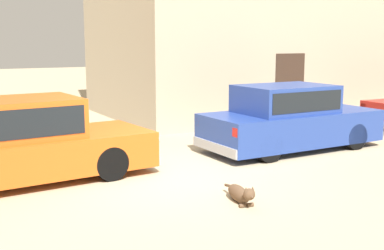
{
  "coord_description": "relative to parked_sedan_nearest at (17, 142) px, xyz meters",
  "views": [
    {
      "loc": [
        -3.82,
        -7.83,
        2.45
      ],
      "look_at": [
        0.65,
        0.2,
        0.9
      ],
      "focal_mm": 46.41,
      "sensor_mm": 36.0,
      "label": 1
    }
  ],
  "objects": [
    {
      "name": "stray_dog_spotted",
      "position": [
        2.76,
        -2.83,
        -0.59
      ],
      "size": [
        0.34,
        1.05,
        0.35
      ],
      "rotation": [
        0.0,
        0.0,
        4.53
      ],
      "color": "brown",
      "rests_on": "ground_plane"
    },
    {
      "name": "ground_plane",
      "position": [
        2.36,
        -1.04,
        -0.73
      ],
      "size": [
        80.0,
        80.0,
        0.0
      ],
      "primitive_type": "plane",
      "color": "tan"
    },
    {
      "name": "parked_sedan_nearest",
      "position": [
        0.0,
        0.0,
        0.0
      ],
      "size": [
        4.89,
        2.06,
        1.48
      ],
      "rotation": [
        0.0,
        0.0,
        0.07
      ],
      "color": "#D15619",
      "rests_on": "ground_plane"
    },
    {
      "name": "parked_sedan_second",
      "position": [
        5.92,
        -0.19,
        0.01
      ],
      "size": [
        4.33,
        1.74,
        1.49
      ],
      "rotation": [
        0.0,
        0.0,
        0.01
      ],
      "color": "navy",
      "rests_on": "ground_plane"
    }
  ]
}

